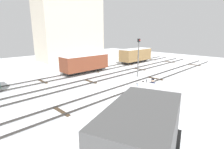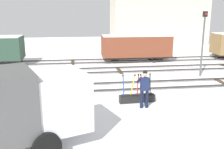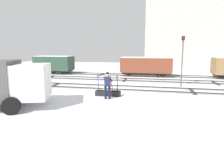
# 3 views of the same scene
# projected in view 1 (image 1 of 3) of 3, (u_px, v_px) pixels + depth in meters

# --- Properties ---
(ground_plane) EXTENTS (60.00, 60.00, 0.00)m
(ground_plane) POSITION_uv_depth(u_px,v_px,m) (120.00, 91.00, 15.65)
(ground_plane) COLOR white
(track_main_line) EXTENTS (44.00, 1.94, 0.18)m
(track_main_line) POSITION_uv_depth(u_px,v_px,m) (120.00, 90.00, 15.62)
(track_main_line) COLOR #2D2B28
(track_main_line) RESTS_ON ground_plane
(track_siding_near) EXTENTS (44.00, 1.94, 0.18)m
(track_siding_near) POSITION_uv_depth(u_px,v_px,m) (90.00, 81.00, 18.51)
(track_siding_near) COLOR #2D2B28
(track_siding_near) RESTS_ON ground_plane
(track_siding_far) EXTENTS (44.00, 1.94, 0.18)m
(track_siding_far) POSITION_uv_depth(u_px,v_px,m) (71.00, 75.00, 20.95)
(track_siding_far) COLOR #2D2B28
(track_siding_far) RESTS_ON ground_plane
(switch_lever_frame) EXTENTS (1.82, 0.45, 1.45)m
(switch_lever_frame) POSITION_uv_depth(u_px,v_px,m) (142.00, 96.00, 13.73)
(switch_lever_frame) COLOR black
(switch_lever_frame) RESTS_ON ground_plane
(rail_worker) EXTENTS (0.55, 0.70, 1.82)m
(rail_worker) POSITION_uv_depth(u_px,v_px,m) (152.00, 88.00, 13.12)
(rail_worker) COLOR #111831
(rail_worker) RESTS_ON ground_plane
(delivery_truck) EXTENTS (6.23, 4.02, 2.67)m
(delivery_truck) POSITION_uv_depth(u_px,v_px,m) (146.00, 127.00, 6.79)
(delivery_truck) COLOR silver
(delivery_truck) RESTS_ON ground_plane
(signal_post) EXTENTS (0.24, 0.32, 4.39)m
(signal_post) POSITION_uv_depth(u_px,v_px,m) (138.00, 54.00, 20.04)
(signal_post) COLOR #4C4C4C
(signal_post) RESTS_ON ground_plane
(apartment_building) EXTENTS (12.40, 5.24, 12.42)m
(apartment_building) POSITION_uv_depth(u_px,v_px,m) (70.00, 26.00, 32.77)
(apartment_building) COLOR beige
(apartment_building) RESTS_ON ground_plane
(freight_car_mid_siding) EXTENTS (6.10, 2.15, 2.32)m
(freight_car_mid_siding) POSITION_uv_depth(u_px,v_px,m) (85.00, 63.00, 22.11)
(freight_car_mid_siding) COLOR #2D2B28
(freight_car_mid_siding) RESTS_ON ground_plane
(freight_car_near_switch) EXTENTS (6.13, 2.16, 2.40)m
(freight_car_near_switch) POSITION_uv_depth(u_px,v_px,m) (136.00, 55.00, 29.41)
(freight_car_near_switch) COLOR #2D2B28
(freight_car_near_switch) RESTS_ON ground_plane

